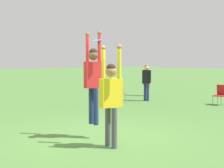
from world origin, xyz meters
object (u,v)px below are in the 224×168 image
Objects in this scene: person_spectator_near at (147,77)px; person_spectator_far at (147,79)px; person_jumping at (93,75)px; camping_chair_0 at (221,93)px; frisbee at (97,40)px; camping_chair_2 at (120,91)px; person_defending at (111,93)px.

person_spectator_far is at bearing -84.05° from person_spectator_near.
person_jumping is 7.49m from camping_chair_0.
person_spectator_far reaches higher than person_spectator_near.
frisbee reaches higher than person_spectator_near.
person_jumping reaches higher than person_spectator_far.
person_jumping is at bearing 170.84° from camping_chair_2.
person_defending is 2.56× the size of camping_chair_2.
person_jumping is at bearing -90.00° from person_defending.
frisbee reaches higher than person_spectator_far.
person_jumping is 7.15m from person_spectator_far.
camping_chair_0 is 0.50× the size of person_spectator_far.
camping_chair_0 is at bearing 99.36° from frisbee.
person_spectator_near is (-5.54, 7.52, -1.32)m from frisbee.
person_defending is 1.32× the size of person_spectator_near.
person_defending is 7.84m from camping_chair_0.
person_spectator_far is (0.40, 1.27, 0.50)m from camping_chair_2.
camping_chair_2 is 0.51× the size of person_spectator_far.
camping_chair_0 is 3.26m from person_spectator_far.
camping_chair_0 is (-1.22, 7.42, -1.81)m from frisbee.
person_spectator_far is at bearing -69.24° from camping_chair_2.
camping_chair_2 is 0.52× the size of person_spectator_near.
person_defending is 9.89m from person_spectator_near.
camping_chair_2 is at bearing 27.43° from camping_chair_0.
person_defending reaches higher than camping_chair_2.
frisbee is 7.41m from person_spectator_far.
person_defending is at bearing -12.42° from frisbee.
camping_chair_0 is 0.51× the size of person_spectator_near.
camping_chair_0 is at bearing -10.02° from person_spectator_far.
frisbee is at bearing -91.01° from person_spectator_near.
frisbee reaches higher than camping_chair_2.
camping_chair_2 is 2.99m from person_spectator_near.
camping_chair_0 is at bearing -152.30° from person_defending.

